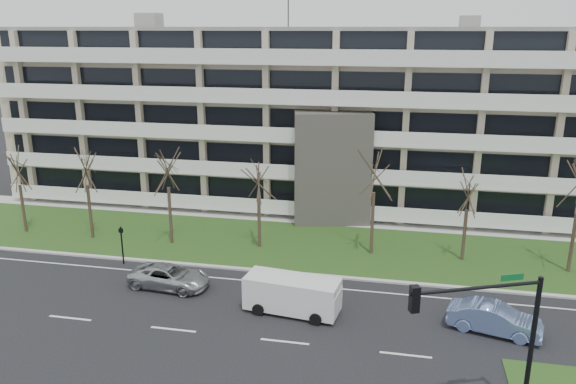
% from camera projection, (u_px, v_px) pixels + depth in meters
% --- Properties ---
extents(ground, '(160.00, 160.00, 0.00)m').
position_uv_depth(ground, '(285.00, 342.00, 28.36)').
color(ground, black).
rests_on(ground, ground).
extents(grass_verge, '(90.00, 10.00, 0.06)m').
position_uv_depth(grass_verge, '(321.00, 246.00, 40.57)').
color(grass_verge, '#284617').
rests_on(grass_verge, ground).
extents(curb, '(90.00, 0.35, 0.12)m').
position_uv_depth(curb, '(310.00, 275.00, 35.86)').
color(curb, '#B2B2AD').
rests_on(curb, ground).
extents(sidewalk, '(90.00, 2.00, 0.08)m').
position_uv_depth(sidewalk, '(331.00, 222.00, 45.73)').
color(sidewalk, '#B2B2AD').
rests_on(sidewalk, ground).
extents(lane_edge_line, '(90.00, 0.12, 0.01)m').
position_uv_depth(lane_edge_line, '(306.00, 286.00, 34.47)').
color(lane_edge_line, white).
rests_on(lane_edge_line, ground).
extents(apartment_building, '(60.50, 15.10, 18.75)m').
position_uv_depth(apartment_building, '(343.00, 116.00, 50.00)').
color(apartment_building, beige).
rests_on(apartment_building, ground).
extents(silver_pickup, '(5.13, 2.72, 1.37)m').
position_uv_depth(silver_pickup, '(169.00, 277.00, 34.14)').
color(silver_pickup, '#ADAFB5').
rests_on(silver_pickup, ground).
extents(blue_sedan, '(4.95, 2.77, 1.55)m').
position_uv_depth(blue_sedan, '(495.00, 319.00, 29.06)').
color(blue_sedan, '#7F99DD').
rests_on(blue_sedan, ground).
extents(white_van, '(5.44, 2.67, 2.03)m').
position_uv_depth(white_van, '(293.00, 292.00, 30.98)').
color(white_van, white).
rests_on(white_van, ground).
extents(traffic_signal, '(5.12, 2.37, 6.37)m').
position_uv_depth(traffic_signal, '(493.00, 329.00, 21.59)').
color(traffic_signal, black).
rests_on(traffic_signal, ground).
extents(pedestrian_signal, '(0.31, 0.28, 2.65)m').
position_uv_depth(pedestrian_signal, '(122.00, 240.00, 37.19)').
color(pedestrian_signal, black).
rests_on(pedestrian_signal, ground).
extents(tree_0, '(3.37, 3.37, 6.75)m').
position_uv_depth(tree_0, '(17.00, 166.00, 42.05)').
color(tree_0, '#382B21').
rests_on(tree_0, ground).
extents(tree_1, '(3.70, 3.70, 7.41)m').
position_uv_depth(tree_1, '(85.00, 164.00, 40.62)').
color(tree_1, '#382B21').
rests_on(tree_1, ground).
extents(tree_2, '(3.82, 3.82, 7.64)m').
position_uv_depth(tree_2, '(167.00, 165.00, 39.58)').
color(tree_2, '#382B21').
rests_on(tree_2, ground).
extents(tree_3, '(3.46, 3.46, 6.92)m').
position_uv_depth(tree_3, '(258.00, 175.00, 39.00)').
color(tree_3, '#382B21').
rests_on(tree_3, ground).
extents(tree_4, '(4.02, 4.02, 8.03)m').
position_uv_depth(tree_4, '(375.00, 167.00, 37.56)').
color(tree_4, '#382B21').
rests_on(tree_4, ground).
extents(tree_5, '(3.24, 3.24, 6.49)m').
position_uv_depth(tree_5, '(469.00, 189.00, 36.83)').
color(tree_5, '#382B21').
rests_on(tree_5, ground).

